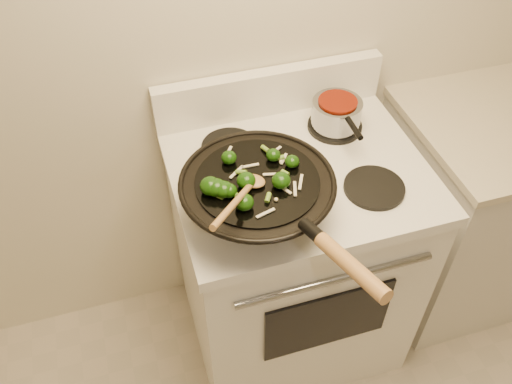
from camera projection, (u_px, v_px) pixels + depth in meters
name	position (u px, v px, depth m)	size (l,w,h in m)	color
stove	(292.00, 257.00, 1.98)	(0.78, 0.67, 1.08)	white
counter_unit	(498.00, 203.00, 2.20)	(0.89, 0.62, 0.91)	silver
wok	(258.00, 196.00, 1.46)	(0.42, 0.69, 0.21)	black
stirfry	(241.00, 181.00, 1.39)	(0.28, 0.28, 0.05)	#133708
wooden_spoon	(243.00, 194.00, 1.34)	(0.20, 0.26, 0.12)	#A47640
saucepan	(337.00, 113.00, 1.75)	(0.16, 0.26, 0.10)	gray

